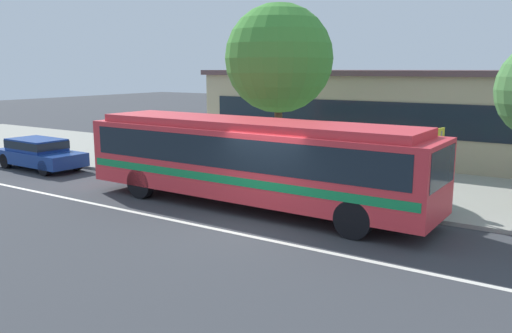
{
  "coord_description": "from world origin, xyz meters",
  "views": [
    {
      "loc": [
        7.54,
        -11.47,
        4.23
      ],
      "look_at": [
        -1.05,
        1.61,
        1.3
      ],
      "focal_mm": 36.8,
      "sensor_mm": 36.0,
      "label": 1
    }
  ],
  "objects": [
    {
      "name": "bus_stop_sign",
      "position": [
        3.84,
        3.65,
        1.7
      ],
      "size": [
        0.1,
        0.44,
        2.46
      ],
      "color": "gray",
      "rests_on": "sidewalk_slab"
    },
    {
      "name": "transit_bus",
      "position": [
        -1.24,
        1.6,
        1.58
      ],
      "size": [
        11.48,
        2.61,
        2.71
      ],
      "color": "red",
      "rests_on": "ground_plane"
    },
    {
      "name": "station_building",
      "position": [
        1.17,
        14.44,
        2.08
      ],
      "size": [
        21.99,
        9.29,
        4.15
      ],
      "color": "tan",
      "rests_on": "ground_plane"
    },
    {
      "name": "sedan_behind_bus",
      "position": [
        -12.28,
        1.87,
        0.72
      ],
      "size": [
        4.36,
        1.87,
        1.29
      ],
      "color": "navy",
      "rests_on": "ground_plane"
    },
    {
      "name": "lane_stripe_center",
      "position": [
        0.0,
        -0.8,
        0.0
      ],
      "size": [
        56.0,
        0.16,
        0.01
      ],
      "primitive_type": "cube",
      "color": "silver",
      "rests_on": "ground_plane"
    },
    {
      "name": "pedestrian_waiting_near_sign",
      "position": [
        3.03,
        3.74,
        1.15
      ],
      "size": [
        0.46,
        0.46,
        1.75
      ],
      "color": "#1D2D4A",
      "rests_on": "sidewalk_slab"
    },
    {
      "name": "street_tree_near_stop",
      "position": [
        -2.51,
        5.37,
        4.58
      ],
      "size": [
        3.98,
        3.98,
        6.47
      ],
      "color": "brown",
      "rests_on": "sidewalk_slab"
    },
    {
      "name": "sidewalk_slab",
      "position": [
        0.0,
        6.95,
        0.06
      ],
      "size": [
        60.0,
        8.0,
        0.12
      ],
      "primitive_type": "cube",
      "color": "#99988C",
      "rests_on": "ground_plane"
    },
    {
      "name": "pedestrian_walking_along_curb",
      "position": [
        3.88,
        3.94,
        1.08
      ],
      "size": [
        0.35,
        0.35,
        1.64
      ],
      "color": "#292D3E",
      "rests_on": "sidewalk_slab"
    },
    {
      "name": "ground_plane",
      "position": [
        0.0,
        0.0,
        0.0
      ],
      "size": [
        120.0,
        120.0,
        0.0
      ],
      "primitive_type": "plane",
      "color": "#383A3F"
    }
  ]
}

